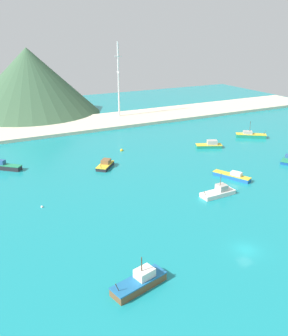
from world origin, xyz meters
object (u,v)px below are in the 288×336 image
object	(u,v)px
fishing_boat_7	(140,282)
fishing_boat_11	(250,135)
buoy_1	(122,150)
fishing_boat_8	(210,145)
fishing_boat_1	(3,166)
radio_tower	(119,81)
fishing_boat_3	(288,160)
fishing_boat_2	(105,165)
fishing_boat_6	(232,176)
buoy_0	(42,207)
fishing_boat_9	(218,192)

from	to	relation	value
fishing_boat_7	fishing_boat_11	xyz separation A→B (m)	(73.23, 55.63, -0.11)
buoy_1	fishing_boat_8	bearing A→B (deg)	-20.26
fishing_boat_1	fishing_boat_7	world-z (taller)	fishing_boat_7
fishing_boat_8	radio_tower	size ratio (longest dim) A/B	0.28
fishing_boat_3	fishing_boat_7	bearing A→B (deg)	-154.81
fishing_boat_8	fishing_boat_11	xyz separation A→B (m)	(20.55, 2.88, -0.02)
fishing_boat_8	radio_tower	bearing A→B (deg)	100.70
fishing_boat_3	fishing_boat_8	world-z (taller)	fishing_boat_3
fishing_boat_3	fishing_boat_8	bearing A→B (deg)	119.67
fishing_boat_1	fishing_boat_3	bearing A→B (deg)	-22.91
radio_tower	fishing_boat_2	bearing A→B (deg)	-117.46
fishing_boat_7	fishing_boat_1	bearing A→B (deg)	100.60
fishing_boat_2	radio_tower	size ratio (longest dim) A/B	0.23
fishing_boat_6	fishing_boat_11	size ratio (longest dim) A/B	0.98
fishing_boat_3	fishing_boat_11	size ratio (longest dim) A/B	0.77
fishing_boat_1	fishing_boat_2	bearing A→B (deg)	-24.62
fishing_boat_2	fishing_boat_7	bearing A→B (deg)	-105.89
buoy_0	radio_tower	xyz separation A→B (m)	(50.15, 71.22, 16.41)
fishing_boat_2	fishing_boat_8	world-z (taller)	fishing_boat_8
fishing_boat_6	buoy_0	bearing A→B (deg)	172.67
fishing_boat_8	fishing_boat_11	distance (m)	20.75
buoy_0	fishing_boat_9	bearing A→B (deg)	-18.38
buoy_0	fishing_boat_1	bearing A→B (deg)	98.67
fishing_boat_6	fishing_boat_9	size ratio (longest dim) A/B	1.15
fishing_boat_6	buoy_0	world-z (taller)	fishing_boat_6
buoy_0	radio_tower	world-z (taller)	radio_tower
fishing_boat_3	buoy_1	world-z (taller)	fishing_boat_3
fishing_boat_3	fishing_boat_9	size ratio (longest dim) A/B	0.90
fishing_boat_1	fishing_boat_7	bearing A→B (deg)	-79.40
fishing_boat_6	fishing_boat_11	distance (m)	42.12
fishing_boat_1	fishing_boat_6	xyz separation A→B (m)	(53.39, -35.40, -0.22)
fishing_boat_9	buoy_1	xyz separation A→B (m)	(-6.78, 41.82, -0.66)
fishing_boat_6	fishing_boat_7	bearing A→B (deg)	-146.13
fishing_boat_1	buoy_0	world-z (taller)	fishing_boat_1
fishing_boat_8	buoy_0	size ratio (longest dim) A/B	14.94
buoy_0	radio_tower	distance (m)	88.63
fishing_boat_8	fishing_boat_1	bearing A→B (deg)	170.73
fishing_boat_1	fishing_boat_7	size ratio (longest dim) A/B	0.98
buoy_1	radio_tower	distance (m)	48.80
fishing_boat_2	buoy_0	distance (m)	27.79
fishing_boat_6	buoy_1	distance (m)	38.85
radio_tower	fishing_boat_11	bearing A→B (deg)	-58.50
fishing_boat_1	fishing_boat_6	bearing A→B (deg)	-33.55
fishing_boat_8	fishing_boat_9	world-z (taller)	fishing_boat_9
fishing_boat_2	radio_tower	world-z (taller)	radio_tower
fishing_boat_7	buoy_1	distance (m)	67.76
buoy_1	buoy_0	bearing A→B (deg)	-138.29
fishing_boat_2	fishing_boat_9	bearing A→B (deg)	-60.25
buoy_0	fishing_boat_7	bearing A→B (deg)	-77.77
fishing_boat_2	radio_tower	bearing A→B (deg)	62.54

